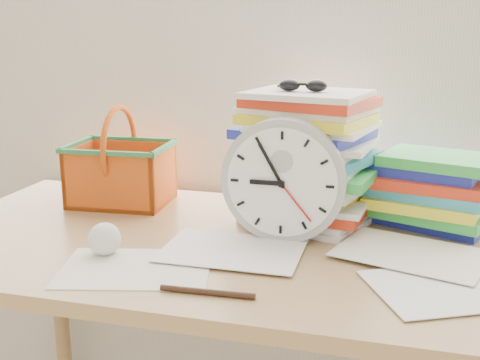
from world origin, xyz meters
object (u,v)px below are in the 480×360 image
(book_stack, at_px, (429,190))
(clock, at_px, (284,180))
(paper_stack, at_px, (306,158))
(desk, at_px, (242,275))
(basket, at_px, (120,156))

(book_stack, bearing_deg, clock, -149.02)
(clock, xyz_separation_m, book_stack, (0.30, 0.18, -0.05))
(paper_stack, bearing_deg, book_stack, 9.67)
(book_stack, bearing_deg, paper_stack, -170.33)
(desk, distance_m, basket, 0.47)
(book_stack, relative_size, basket, 1.13)
(desk, bearing_deg, clock, 26.51)
(paper_stack, relative_size, basket, 1.24)
(paper_stack, height_order, clock, paper_stack)
(paper_stack, distance_m, basket, 0.48)
(book_stack, distance_m, basket, 0.75)
(paper_stack, bearing_deg, clock, -100.55)
(desk, distance_m, book_stack, 0.46)
(paper_stack, xyz_separation_m, clock, (-0.02, -0.13, -0.02))
(basket, bearing_deg, clock, -22.76)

